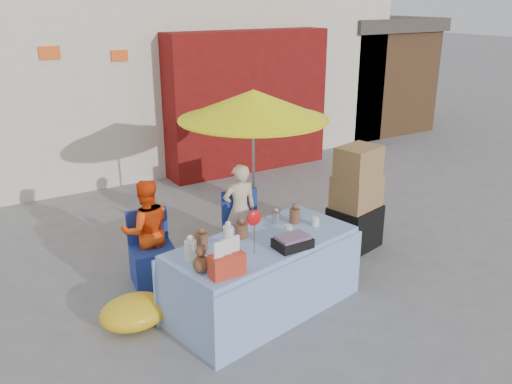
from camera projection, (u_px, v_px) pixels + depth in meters
ground at (273, 292)px, 6.16m from camera, size 80.00×80.00×0.00m
backdrop at (98, 0)px, 11.36m from camera, size 14.00×8.00×7.80m
market_table at (262, 274)px, 5.70m from camera, size 2.22×1.35×1.26m
chair_left at (153, 263)px, 6.29m from camera, size 0.55×0.54×0.85m
chair_right at (245, 239)px, 6.91m from camera, size 0.55×0.54×0.85m
vendor_orange at (147, 230)px, 6.27m from camera, size 0.66×0.55×1.23m
vendor_beige at (240, 210)px, 6.89m from camera, size 0.48×0.36×1.21m
umbrella at (253, 105)px, 6.73m from camera, size 1.90×1.90×2.09m
box_stack at (356, 202)px, 7.07m from camera, size 0.73×0.65×1.39m
tarp_bundle at (134, 312)px, 5.48m from camera, size 0.72×0.59×0.32m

